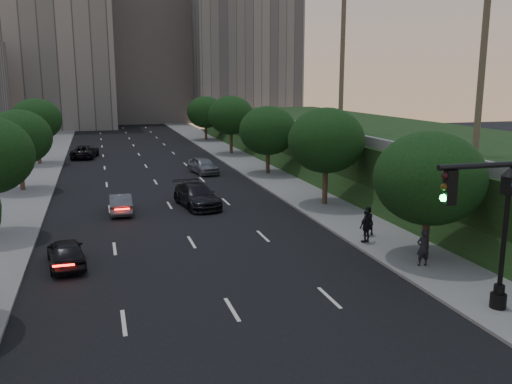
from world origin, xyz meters
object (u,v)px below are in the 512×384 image
object	(u,v)px
sedan_mid_left	(121,203)
sedan_far_left	(85,152)
street_lamp	(504,244)
pedestrian_b	(367,221)
sedan_near_left	(66,252)
sedan_far_right	(203,165)
pedestrian_c	(366,226)
sedan_near_right	(197,196)
pedestrian_a	(423,248)

from	to	relation	value
sedan_mid_left	sedan_far_left	size ratio (longest dim) A/B	0.77
street_lamp	sedan_far_left	bearing A→B (deg)	108.35
sedan_mid_left	pedestrian_b	xyz separation A→B (m)	(12.73, -9.63, 0.30)
sedan_near_left	sedan_far_right	xyz separation A→B (m)	(10.94, 23.19, 0.09)
sedan_near_left	pedestrian_c	size ratio (longest dim) A/B	2.25
street_lamp	pedestrian_b	bearing A→B (deg)	90.90
sedan_far_left	sedan_near_right	bearing A→B (deg)	116.82
sedan_near_right	sedan_far_right	xyz separation A→B (m)	(2.93, 12.96, -0.01)
sedan_near_left	sedan_mid_left	xyz separation A→B (m)	(2.91, 9.84, -0.02)
sedan_near_left	sedan_far_right	distance (m)	25.64
sedan_far_left	pedestrian_c	xyz separation A→B (m)	(14.66, -37.82, 0.31)
street_lamp	sedan_far_right	bearing A→B (deg)	98.36
pedestrian_a	pedestrian_b	bearing A→B (deg)	-83.64
sedan_mid_left	sedan_far_right	distance (m)	15.58
sedan_near_left	pedestrian_c	world-z (taller)	pedestrian_c
pedestrian_a	pedestrian_b	size ratio (longest dim) A/B	1.06
street_lamp	pedestrian_c	distance (m)	9.08
sedan_far_right	pedestrian_b	xyz separation A→B (m)	(4.70, -22.98, 0.19)
sedan_mid_left	sedan_near_right	size ratio (longest dim) A/B	0.74
sedan_near_right	sedan_far_right	distance (m)	13.29
sedan_near_right	pedestrian_b	bearing A→B (deg)	-60.94
sedan_far_left	sedan_near_right	distance (m)	27.71
pedestrian_c	pedestrian_b	bearing A→B (deg)	-142.59
sedan_near_left	pedestrian_c	xyz separation A→B (m)	(14.97, -0.97, 0.35)
sedan_near_right	street_lamp	bearing A→B (deg)	-77.06
street_lamp	pedestrian_b	size ratio (longest dim) A/B	3.49
pedestrian_b	street_lamp	bearing A→B (deg)	72.42
street_lamp	sedan_far_left	xyz separation A→B (m)	(-15.49, 46.71, -1.92)
street_lamp	sedan_far_right	size ratio (longest dim) A/B	1.26
street_lamp	sedan_mid_left	xyz separation A→B (m)	(-12.89, 19.71, -1.98)
sedan_mid_left	pedestrian_a	world-z (taller)	pedestrian_a
street_lamp	sedan_near_left	world-z (taller)	street_lamp
sedan_near_left	pedestrian_a	world-z (taller)	pedestrian_a
sedan_mid_left	pedestrian_b	size ratio (longest dim) A/B	2.46
sedan_far_left	pedestrian_b	world-z (taller)	pedestrian_b
sedan_far_right	pedestrian_a	world-z (taller)	pedestrian_a
sedan_far_left	sedan_far_right	distance (m)	17.30
sedan_near_right	pedestrian_b	world-z (taller)	pedestrian_b
pedestrian_a	pedestrian_b	distance (m)	5.19
sedan_near_right	sedan_far_right	world-z (taller)	sedan_near_right
sedan_mid_left	sedan_near_right	xyz separation A→B (m)	(5.09, 0.38, 0.12)
street_lamp	sedan_near_right	xyz separation A→B (m)	(-7.79, 20.10, -1.86)
sedan_mid_left	sedan_far_left	distance (m)	27.13
street_lamp	pedestrian_b	xyz separation A→B (m)	(-0.16, 10.08, -1.68)
street_lamp	sedan_near_left	bearing A→B (deg)	148.01
street_lamp	sedan_mid_left	size ratio (longest dim) A/B	1.42
pedestrian_b	sedan_far_left	bearing A→B (deg)	-85.77
sedan_near_left	sedan_near_right	distance (m)	12.99
sedan_near_right	pedestrian_c	world-z (taller)	pedestrian_c
street_lamp	sedan_near_right	size ratio (longest dim) A/B	1.05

